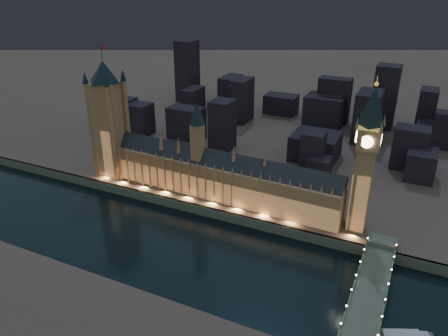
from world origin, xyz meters
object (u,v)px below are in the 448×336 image
at_px(palace_of_westminster, 219,176).
at_px(elizabeth_tower, 367,149).
at_px(victoria_tower, 108,114).
at_px(westminster_bridge, 370,292).

xyz_separation_m(palace_of_westminster, elizabeth_tower, (110.80, 0.18, 43.34)).
bearing_deg(elizabeth_tower, palace_of_westminster, -179.91).
height_order(palace_of_westminster, elizabeth_tower, elizabeth_tower).
bearing_deg(palace_of_westminster, elizabeth_tower, 0.09).
distance_m(victoria_tower, elizabeth_tower, 218.06).
bearing_deg(elizabeth_tower, victoria_tower, -180.00).
distance_m(victoria_tower, westminster_bridge, 254.00).
relative_size(victoria_tower, elizabeth_tower, 1.03).
relative_size(elizabeth_tower, westminster_bridge, 0.98).
distance_m(palace_of_westminster, westminster_bridge, 147.89).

